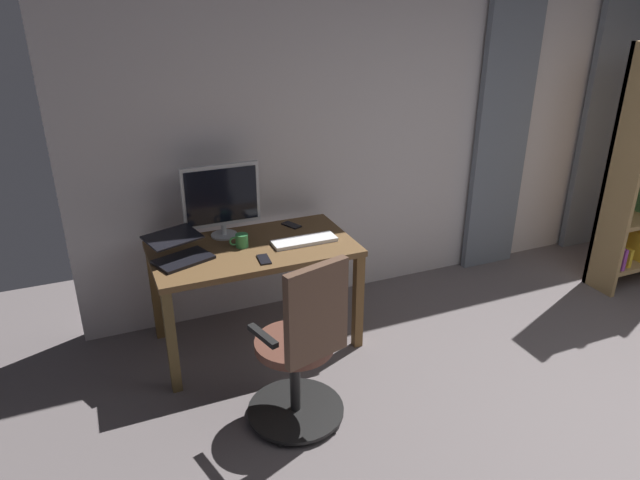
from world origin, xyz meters
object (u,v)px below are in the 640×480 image
(computer_keyboard, at_px, (304,241))
(computer_mouse, at_px, (188,239))
(desk, at_px, (254,259))
(cell_phone_face_up, at_px, (264,259))
(computer_monitor, at_px, (221,198))
(laptop, at_px, (179,251))
(office_chair, at_px, (302,353))
(mug_coffee, at_px, (241,241))
(cell_phone_by_monitor, at_px, (291,225))

(computer_keyboard, bearing_deg, computer_mouse, -24.34)
(desk, height_order, cell_phone_face_up, cell_phone_face_up)
(computer_monitor, height_order, laptop, computer_monitor)
(computer_monitor, height_order, cell_phone_face_up, computer_monitor)
(office_chair, distance_m, computer_keyboard, 0.93)
(computer_keyboard, distance_m, mug_coffee, 0.42)
(computer_mouse, bearing_deg, desk, 146.99)
(cell_phone_by_monitor, bearing_deg, mug_coffee, 2.50)
(computer_keyboard, relative_size, computer_mouse, 4.34)
(computer_monitor, xyz_separation_m, cell_phone_face_up, (-0.13, 0.48, -0.27))
(computer_mouse, height_order, cell_phone_face_up, computer_mouse)
(desk, bearing_deg, office_chair, 89.46)
(computer_monitor, distance_m, computer_mouse, 0.36)
(office_chair, bearing_deg, cell_phone_face_up, 73.82)
(computer_keyboard, bearing_deg, cell_phone_face_up, 25.00)
(computer_monitor, xyz_separation_m, computer_keyboard, (-0.46, 0.32, -0.26))
(office_chair, bearing_deg, mug_coffee, 78.56)
(computer_mouse, bearing_deg, computer_monitor, -179.41)
(computer_monitor, xyz_separation_m, computer_mouse, (0.25, 0.00, -0.26))
(computer_keyboard, bearing_deg, laptop, -4.68)
(mug_coffee, bearing_deg, computer_mouse, -36.27)
(laptop, bearing_deg, computer_mouse, -131.29)
(cell_phone_face_up, xyz_separation_m, mug_coffee, (0.07, -0.25, 0.04))
(desk, xyz_separation_m, mug_coffee, (0.07, -0.02, 0.14))
(laptop, relative_size, mug_coffee, 3.40)
(office_chair, height_order, computer_monitor, computer_monitor)
(laptop, height_order, mug_coffee, laptop)
(cell_phone_by_monitor, bearing_deg, computer_monitor, -25.70)
(office_chair, xyz_separation_m, computer_monitor, (0.12, -1.14, 0.53))
(cell_phone_face_up, bearing_deg, laptop, -19.94)
(desk, height_order, computer_keyboard, computer_keyboard)
(desk, distance_m, office_chair, 0.91)
(computer_keyboard, bearing_deg, cell_phone_by_monitor, -94.35)
(computer_mouse, bearing_deg, cell_phone_face_up, 128.49)
(desk, height_order, office_chair, office_chair)
(computer_mouse, height_order, mug_coffee, mug_coffee)
(desk, distance_m, cell_phone_by_monitor, 0.44)
(laptop, xyz_separation_m, mug_coffee, (-0.41, -0.03, -0.01))
(office_chair, distance_m, laptop, 1.05)
(cell_phone_by_monitor, height_order, cell_phone_face_up, same)
(computer_keyboard, bearing_deg, computer_monitor, -34.98)
(cell_phone_by_monitor, bearing_deg, laptop, -7.79)
(computer_keyboard, height_order, cell_phone_by_monitor, computer_keyboard)
(cell_phone_face_up, height_order, mug_coffee, mug_coffee)
(desk, distance_m, computer_keyboard, 0.36)
(computer_mouse, distance_m, mug_coffee, 0.38)
(computer_monitor, xyz_separation_m, mug_coffee, (-0.06, 0.23, -0.23))
(computer_mouse, bearing_deg, office_chair, 107.87)
(laptop, bearing_deg, cell_phone_face_up, 135.00)
(cell_phone_by_monitor, relative_size, cell_phone_face_up, 1.00)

